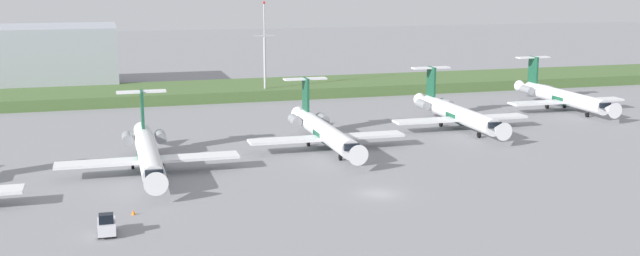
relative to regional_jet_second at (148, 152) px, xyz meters
The scene contains 9 objects.
ground_plane 27.82m from the regional_jet_second, 25.92° to the left, with size 500.00×500.00×0.00m, color gray.
grass_berm 64.95m from the regional_jet_second, 67.44° to the left, with size 320.00×20.00×2.16m, color #4C6B38.
regional_jet_second is the anchor object (origin of this frame).
regional_jet_third 26.41m from the regional_jet_second, 14.81° to the left, with size 22.81×31.00×9.00m.
regional_jet_fourth 52.82m from the regional_jet_second, 16.42° to the left, with size 22.81×31.00×9.00m.
regional_jet_fifth 81.62m from the regional_jet_second, 18.23° to the left, with size 22.81×31.00×9.00m.
antenna_mast 59.83m from the regional_jet_second, 63.58° to the left, with size 4.40×0.50×19.75m.
baggage_tug 24.71m from the regional_jet_second, 102.47° to the right, with size 1.72×3.20×2.30m.
safety_cone_front_marker 18.50m from the regional_jet_second, 98.15° to the right, with size 0.44×0.44×0.55m, color orange.
Camera 1 is at (-29.44, -78.86, 24.61)m, focal length 42.41 mm.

